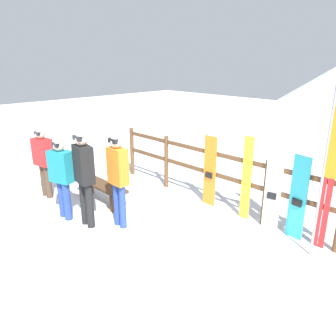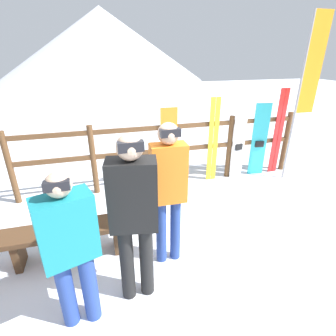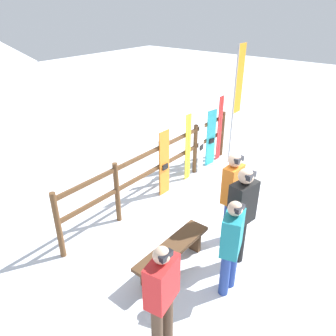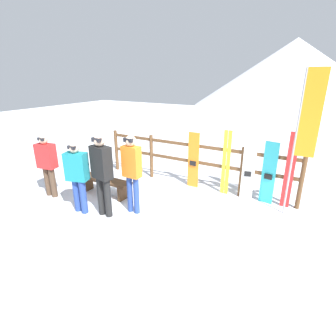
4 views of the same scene
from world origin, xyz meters
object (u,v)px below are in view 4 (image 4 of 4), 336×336
Objects in this scene: person_teal at (77,174)px; ski_pair_red at (290,171)px; person_red at (47,162)px; snowboard_white at (248,171)px; ski_pair_yellow at (226,163)px; snowboard_cyan at (269,173)px; person_orange at (132,168)px; bench at (104,182)px; rental_flag at (304,128)px; snowboard_orange at (193,160)px; person_black at (102,170)px.

person_teal is 0.89× the size of ski_pair_red.
ski_pair_red is at bearing 23.87° from person_red.
snowboard_white is 0.82× the size of ski_pair_red.
ski_pair_yellow reaches higher than snowboard_cyan.
ski_pair_yellow is at bearing 31.55° from person_red.
bench is at bearing 163.36° from person_orange.
bench is 0.88× the size of ski_pair_red.
person_orange reaches higher than ski_pair_yellow.
rental_flag reaches higher than snowboard_cyan.
person_teal is 0.52× the size of rental_flag.
snowboard_orange reaches higher than snowboard_white.
person_orange is at bearing 42.89° from person_black.
snowboard_white is at bearing 162.64° from rental_flag.
ski_pair_yellow reaches higher than person_red.
person_teal reaches higher than snowboard_white.
bench is 0.86× the size of person_black.
ski_pair_red is (0.88, 0.00, 0.16)m from snowboard_white.
person_teal is at bearing -144.27° from snowboard_cyan.
rental_flag is at bearing 28.27° from person_teal.
person_black reaches higher than person_orange.
snowboard_cyan is at bearing -0.00° from snowboard_orange.
rental_flag is at bearing -11.60° from ski_pair_yellow.
snowboard_cyan is 0.49× the size of rental_flag.
person_teal is 3.90m from snowboard_white.
person_red is 0.99× the size of person_teal.
ski_pair_yellow is at bearing 51.33° from person_black.
ski_pair_yellow is at bearing 168.40° from rental_flag.
ski_pair_red is (4.04, 1.58, 0.54)m from bench.
person_orange is at bearing -135.88° from snowboard_white.
person_black reaches higher than ski_pair_red.
person_black reaches higher than snowboard_cyan.
person_black is 1.20× the size of snowboard_cyan.
snowboard_orange is 1.44m from snowboard_white.
rental_flag reaches higher than ski_pair_red.
person_teal is 3.49m from ski_pair_yellow.
ski_pair_yellow is at bearing 53.48° from person_orange.
ski_pair_yellow is at bearing 31.19° from bench.
snowboard_cyan is (2.89, 2.34, -0.30)m from person_black.
snowboard_orange is 0.86× the size of ski_pair_red.
ski_pair_red is at bearing 0.22° from snowboard_white.
person_teal reaches higher than snowboard_cyan.
ski_pair_yellow is at bearing 45.58° from person_teal.
ski_pair_red is at bearing 0.08° from snowboard_orange.
snowboard_orange is at bearing 180.00° from snowboard_white.
snowboard_cyan is (2.45, 1.92, -0.29)m from person_orange.
person_orange reaches higher than snowboard_cyan.
person_orange is (1.18, -0.35, 0.70)m from bench.
ski_pair_red is (5.16, 2.28, -0.01)m from person_red.
ski_pair_red is (3.89, 2.49, -0.02)m from person_teal.
person_black is 4.06m from ski_pair_red.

